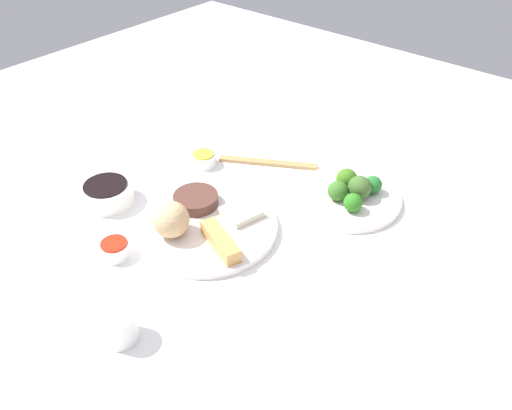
{
  "coord_description": "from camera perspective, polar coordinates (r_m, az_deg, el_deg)",
  "views": [
    {
      "loc": [
        -0.56,
        0.58,
        0.7
      ],
      "look_at": [
        -0.03,
        -0.05,
        0.06
      ],
      "focal_mm": 36.31,
      "sensor_mm": 36.0,
      "label": 1
    }
  ],
  "objects": [
    {
      "name": "broccoli_plate",
      "position": [
        1.14,
        10.07,
        0.79
      ],
      "size": [
        0.23,
        0.23,
        0.01
      ],
      "primitive_type": "cylinder",
      "color": "white",
      "rests_on": "tabletop"
    },
    {
      "name": "chopsticks_pair",
      "position": [
        1.24,
        1.34,
        4.69
      ],
      "size": [
        0.21,
        0.14,
        0.01
      ],
      "primitive_type": "cube",
      "rotation": [
        0.0,
        0.0,
        0.52
      ],
      "color": "#A47F4C",
      "rests_on": "tabletop"
    },
    {
      "name": "sauce_ramekin_hot_mustard",
      "position": [
        1.24,
        -5.78,
        4.98
      ],
      "size": [
        0.06,
        0.06,
        0.03
      ],
      "primitive_type": "cylinder",
      "color": "white",
      "rests_on": "tabletop"
    },
    {
      "name": "soy_sauce_bowl_liquid",
      "position": [
        1.14,
        -16.3,
        2.12
      ],
      "size": [
        0.09,
        0.09,
        0.0
      ],
      "primitive_type": "cylinder",
      "color": "black",
      "rests_on": "soy_sauce_bowl"
    },
    {
      "name": "broccoli_floret_6",
      "position": [
        1.08,
        10.63,
        0.26
      ],
      "size": [
        0.04,
        0.04,
        0.04
      ],
      "primitive_type": "sphere",
      "color": "#2B721C",
      "rests_on": "broccoli_plate"
    },
    {
      "name": "rice_scoop",
      "position": [
        1.0,
        -9.36,
        -1.6
      ],
      "size": [
        0.07,
        0.07,
        0.07
      ],
      "primitive_type": "sphere",
      "color": "tan",
      "rests_on": "main_plate"
    },
    {
      "name": "broccoli_floret_1",
      "position": [
        1.1,
        9.0,
        1.55
      ],
      "size": [
        0.04,
        0.04,
        0.04
      ],
      "primitive_type": "sphere",
      "color": "#356B23",
      "rests_on": "broccoli_plate"
    },
    {
      "name": "sauce_ramekin_sweet_and_sour_liquid",
      "position": [
        1.01,
        -15.41,
        -4.11
      ],
      "size": [
        0.05,
        0.05,
        0.0
      ],
      "primitive_type": "cylinder",
      "color": "red",
      "rests_on": "sauce_ramekin_sweet_and_sour"
    },
    {
      "name": "crab_rangoon_wonton",
      "position": [
        1.05,
        -1.63,
        -0.79
      ],
      "size": [
        0.08,
        0.08,
        0.01
      ],
      "primitive_type": "cube",
      "rotation": [
        0.0,
        0.0,
        -0.24
      ],
      "color": "beige",
      "rests_on": "main_plate"
    },
    {
      "name": "main_plate",
      "position": [
        1.04,
        -5.3,
        -2.46
      ],
      "size": [
        0.28,
        0.28,
        0.02
      ],
      "primitive_type": "cylinder",
      "color": "white",
      "rests_on": "tabletop"
    },
    {
      "name": "teacup",
      "position": [
        0.87,
        -14.83,
        -12.83
      ],
      "size": [
        0.06,
        0.06,
        0.05
      ],
      "primitive_type": "cylinder",
      "color": "white",
      "rests_on": "tabletop"
    },
    {
      "name": "sauce_ramekin_sweet_and_sour",
      "position": [
        1.02,
        -15.27,
        -4.77
      ],
      "size": [
        0.06,
        0.06,
        0.03
      ],
      "primitive_type": "cylinder",
      "color": "white",
      "rests_on": "tabletop"
    },
    {
      "name": "broccoli_floret_2",
      "position": [
        1.12,
        11.33,
        1.9
      ],
      "size": [
        0.05,
        0.05,
        0.05
      ],
      "primitive_type": "sphere",
      "color": "#3B5F27",
      "rests_on": "broccoli_plate"
    },
    {
      "name": "stir_fry_heap",
      "position": [
        1.09,
        -6.65,
        0.59
      ],
      "size": [
        0.09,
        0.09,
        0.02
      ],
      "primitive_type": "cylinder",
      "color": "#512F27",
      "rests_on": "main_plate"
    },
    {
      "name": "tabletop",
      "position": [
        1.06,
        -3.09,
        -2.9
      ],
      "size": [
        2.2,
        2.2,
        0.02
      ],
      "primitive_type": "cube",
      "color": "white",
      "rests_on": "ground"
    },
    {
      "name": "broccoli_floret_0",
      "position": [
        1.14,
        9.96,
        2.85
      ],
      "size": [
        0.05,
        0.05,
        0.05
      ],
      "primitive_type": "sphere",
      "color": "#3A6D1A",
      "rests_on": "broccoli_plate"
    },
    {
      "name": "broccoli_floret_4",
      "position": [
        1.14,
        12.75,
        2.19
      ],
      "size": [
        0.04,
        0.04,
        0.04
      ],
      "primitive_type": "sphere",
      "color": "#226929",
      "rests_on": "broccoli_plate"
    },
    {
      "name": "soy_sauce_bowl",
      "position": [
        1.15,
        -16.1,
        1.2
      ],
      "size": [
        0.11,
        0.11,
        0.04
      ],
      "primitive_type": "cylinder",
      "color": "white",
      "rests_on": "tabletop"
    },
    {
      "name": "spring_roll",
      "position": [
        0.98,
        -3.94,
        -3.99
      ],
      "size": [
        0.12,
        0.07,
        0.03
      ],
      "primitive_type": "cube",
      "rotation": [
        0.0,
        0.0,
        2.78
      ],
      "color": "tan",
      "rests_on": "main_plate"
    },
    {
      "name": "sauce_ramekin_hot_mustard_liquid",
      "position": [
        1.23,
        -5.83,
        5.59
      ],
      "size": [
        0.05,
        0.05,
        0.0
      ],
      "primitive_type": "cylinder",
      "color": "yellow",
      "rests_on": "sauce_ramekin_hot_mustard"
    }
  ]
}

